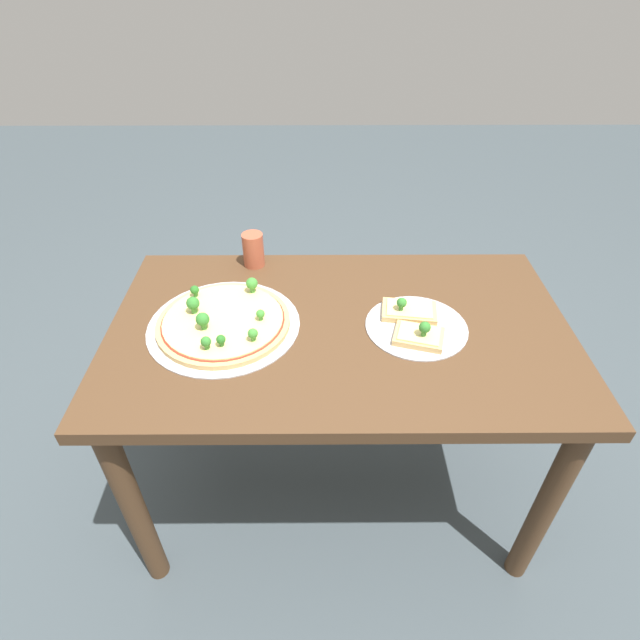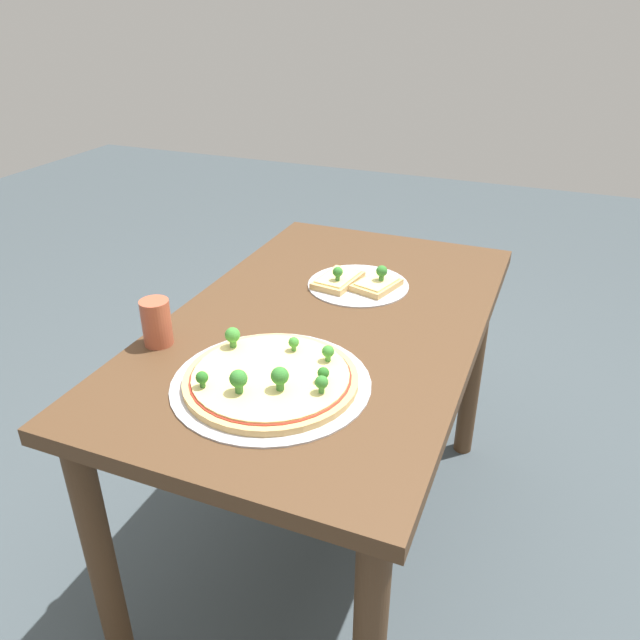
% 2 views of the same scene
% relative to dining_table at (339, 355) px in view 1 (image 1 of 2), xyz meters
% --- Properties ---
extents(ground_plane, '(8.00, 8.00, 0.00)m').
position_rel_dining_table_xyz_m(ground_plane, '(0.00, 0.00, -0.62)').
color(ground_plane, '#3D474C').
extents(dining_table, '(1.21, 0.71, 0.72)m').
position_rel_dining_table_xyz_m(dining_table, '(0.00, 0.00, 0.00)').
color(dining_table, '#4C331E').
rests_on(dining_table, ground_plane).
extents(pizza_tray_whole, '(0.40, 0.40, 0.07)m').
position_rel_dining_table_xyz_m(pizza_tray_whole, '(0.30, -0.00, 0.12)').
color(pizza_tray_whole, '#B7B7BC').
rests_on(pizza_tray_whole, dining_table).
extents(pizza_tray_slice, '(0.27, 0.27, 0.06)m').
position_rel_dining_table_xyz_m(pizza_tray_slice, '(-0.20, 0.01, 0.12)').
color(pizza_tray_slice, '#B7B7BC').
rests_on(pizza_tray_slice, dining_table).
extents(drinking_cup, '(0.06, 0.06, 0.10)m').
position_rel_dining_table_xyz_m(drinking_cup, '(0.25, -0.30, 0.16)').
color(drinking_cup, '#AD5138').
rests_on(drinking_cup, dining_table).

